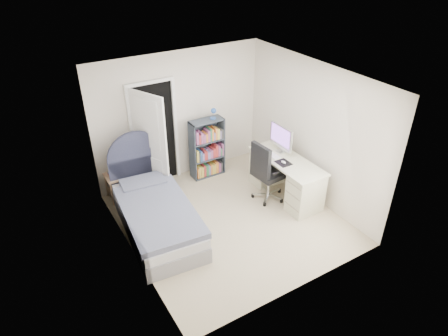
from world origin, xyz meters
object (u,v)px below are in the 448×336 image
bookcase (208,150)px  office_chair (266,170)px  bed (155,213)px  desk (285,176)px  floor_lamp (150,165)px  nightstand (117,180)px

bookcase → office_chair: bookcase is taller
bookcase → office_chair: size_ratio=1.23×
bed → desk: (2.43, -0.34, 0.11)m
floor_lamp → office_chair: bearing=-37.5°
office_chair → bookcase: bearing=109.4°
bookcase → desk: size_ratio=0.91×
office_chair → desk: bearing=-11.3°
bed → floor_lamp: floor_lamp is taller
floor_lamp → office_chair: size_ratio=1.24×
desk → floor_lamp: bearing=146.6°
bed → floor_lamp: bearing=70.9°
bed → office_chair: bed is taller
floor_lamp → office_chair: 2.12m
nightstand → office_chair: office_chair is taller
bed → nightstand: size_ratio=3.88×
floor_lamp → desk: (2.08, -1.37, -0.17)m
desk → office_chair: (-0.40, 0.08, 0.22)m
nightstand → desk: size_ratio=0.37×
bookcase → desk: bearing=-58.3°
nightstand → bookcase: size_ratio=0.41×
floor_lamp → bed: bearing=-109.1°
floor_lamp → desk: bearing=-33.4°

